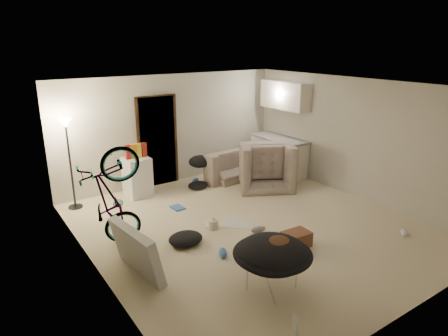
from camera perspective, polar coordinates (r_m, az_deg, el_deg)
floor at (r=7.33m, az=3.82°, el=-8.32°), size 5.50×6.00×0.02m
ceiling at (r=6.62m, az=4.28°, el=11.66°), size 5.50×6.00×0.02m
wall_back at (r=9.34m, az=-7.48°, el=5.52°), size 5.50×0.02×2.50m
wall_front at (r=5.02m, az=25.90°, el=-7.11°), size 5.50×0.02×2.50m
wall_left at (r=5.68m, az=-18.49°, el=-3.40°), size 0.02×6.00×2.50m
wall_right at (r=8.80m, az=18.36°, el=4.00°), size 0.02×6.00×2.50m
doorway at (r=9.19m, az=-9.53°, el=3.75°), size 0.85×0.10×2.04m
door_trim at (r=9.17m, az=-9.45°, el=3.71°), size 0.97×0.04×2.10m
floor_lamp at (r=8.21m, az=-21.40°, el=3.14°), size 0.28×0.28×1.81m
kitchen_counter at (r=10.07m, az=7.80°, el=1.66°), size 0.60×1.50×0.88m
counter_top at (r=9.96m, az=7.91°, el=4.20°), size 0.64×1.54×0.04m
kitchen_uppers at (r=9.85m, az=8.74°, el=10.23°), size 0.38×1.40×0.65m
sofa at (r=9.82m, az=1.38°, el=0.35°), size 1.89×0.84×0.54m
armchair at (r=9.27m, az=5.56°, el=-0.04°), size 1.54×1.47×0.77m
bicycle at (r=6.65m, az=-15.55°, el=-7.38°), size 1.85×1.04×1.01m
mini_fridge at (r=8.73m, az=-12.27°, el=-1.26°), size 0.53×0.53×0.85m
snack_box_0 at (r=8.50m, az=-13.57°, el=2.21°), size 0.10×0.08×0.30m
snack_box_1 at (r=8.54m, az=-12.83°, el=2.34°), size 0.11×0.09×0.30m
snack_box_2 at (r=8.59m, az=-12.08°, el=2.46°), size 0.10×0.08×0.30m
snack_box_3 at (r=8.63m, az=-11.35°, el=2.59°), size 0.11×0.08×0.30m
saucer_chair at (r=5.44m, az=6.91°, el=-12.95°), size 1.05×1.05×0.75m
hoodie at (r=5.35m, az=7.62°, el=-10.99°), size 0.59×0.55×0.22m
sofa_drape at (r=9.24m, az=-3.40°, el=0.95°), size 0.59×0.49×0.28m
tv_box at (r=5.89m, az=-12.39°, el=-11.52°), size 0.41×1.14×0.75m
drink_case_a at (r=6.70m, az=10.28°, el=-9.97°), size 0.46×0.34×0.25m
drink_case_b at (r=6.67m, az=9.67°, el=-10.24°), size 0.42×0.35×0.21m
juicer at (r=7.16m, az=-1.53°, el=-7.94°), size 0.18×0.18×0.25m
newspaper at (r=7.41m, az=1.90°, el=-7.86°), size 0.72×0.72×0.01m
book_blue at (r=8.08m, az=-6.66°, el=-5.65°), size 0.23×0.30×0.03m
book_white at (r=7.34m, az=-2.05°, el=-8.09°), size 0.26×0.29×0.02m
shoe_0 at (r=9.43m, az=-4.12°, el=-1.82°), size 0.30×0.26×0.11m
shoe_1 at (r=8.83m, az=-12.55°, el=-3.63°), size 0.29×0.25×0.10m
shoe_2 at (r=6.36m, az=-0.15°, el=-12.01°), size 0.25×0.30×0.11m
shoe_3 at (r=7.09m, az=4.92°, el=-8.73°), size 0.30×0.15×0.11m
shoe_4 at (r=7.65m, az=24.29°, el=-8.34°), size 0.27×0.24×0.10m
clothes_lump_a at (r=6.71m, az=-5.51°, el=-10.02°), size 0.59×0.51×0.19m
clothes_lump_b at (r=9.08m, az=-3.76°, el=-2.47°), size 0.55×0.50×0.15m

